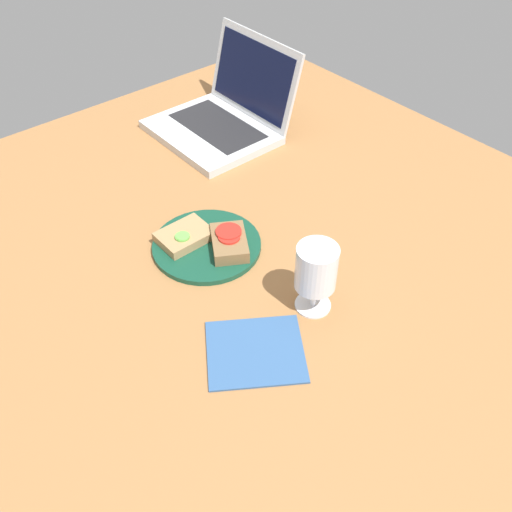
% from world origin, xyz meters
% --- Properties ---
extents(wooden_table, '(1.40, 1.40, 0.03)m').
position_xyz_m(wooden_table, '(0.00, 0.00, 0.01)').
color(wooden_table, '#9E6B3D').
rests_on(wooden_table, ground).
extents(plate, '(0.21, 0.21, 0.01)m').
position_xyz_m(plate, '(-0.04, -0.05, 0.04)').
color(plate, '#144733').
rests_on(plate, wooden_table).
extents(sandwich_with_cucumber, '(0.08, 0.10, 0.02)m').
position_xyz_m(sandwich_with_cucumber, '(-0.08, -0.08, 0.05)').
color(sandwich_with_cucumber, '#A88456').
rests_on(sandwich_with_cucumber, plate).
extents(sandwich_with_tomato, '(0.12, 0.11, 0.03)m').
position_xyz_m(sandwich_with_tomato, '(-0.00, -0.02, 0.06)').
color(sandwich_with_tomato, brown).
rests_on(sandwich_with_tomato, plate).
extents(wine_glass, '(0.07, 0.07, 0.14)m').
position_xyz_m(wine_glass, '(0.21, -0.00, 0.12)').
color(wine_glass, white).
rests_on(wine_glass, wooden_table).
extents(laptop, '(0.30, 0.29, 0.21)m').
position_xyz_m(laptop, '(-0.37, 0.25, 0.07)').
color(laptop, silver).
rests_on(laptop, wooden_table).
extents(napkin, '(0.21, 0.21, 0.00)m').
position_xyz_m(napkin, '(0.22, -0.14, 0.03)').
color(napkin, '#33598C').
rests_on(napkin, wooden_table).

